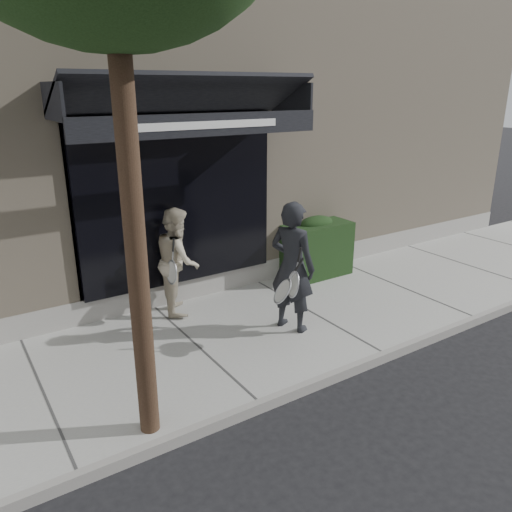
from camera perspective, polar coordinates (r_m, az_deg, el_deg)
ground at (r=8.02m, az=6.26°, el=-7.10°), size 80.00×80.00×0.00m
sidewalk at (r=8.00m, az=6.27°, el=-6.72°), size 20.00×3.00×0.12m
curb at (r=7.01m, az=14.44°, el=-11.05°), size 20.00×0.10×0.14m
building_facade at (r=11.49m, az=-9.58°, el=14.78°), size 14.30×8.04×5.64m
hedge at (r=9.33m, az=6.80°, el=0.99°), size 1.30×0.70×1.14m
pedestrian_front at (r=7.07m, az=4.17°, el=-1.27°), size 0.91×0.96×1.90m
pedestrian_back at (r=7.78m, az=-8.92°, el=-0.51°), size 0.87×0.97×1.66m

